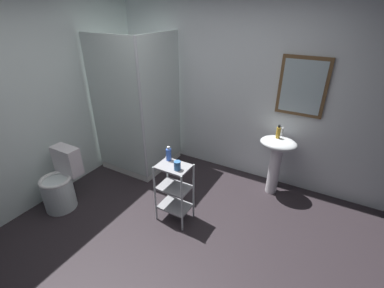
{
  "coord_description": "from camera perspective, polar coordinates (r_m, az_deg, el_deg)",
  "views": [
    {
      "loc": [
        1.29,
        -1.65,
        2.3
      ],
      "look_at": [
        0.1,
        0.45,
        1.05
      ],
      "focal_mm": 25.19,
      "sensor_mm": 36.0,
      "label": 1
    }
  ],
  "objects": [
    {
      "name": "shower_stall",
      "position": [
        4.2,
        -10.64,
        0.97
      ],
      "size": [
        0.92,
        0.92,
        2.0
      ],
      "color": "white",
      "rests_on": "ground_plane"
    },
    {
      "name": "wall_left",
      "position": [
        3.7,
        -31.54,
        6.83
      ],
      "size": [
        0.1,
        4.2,
        2.5
      ],
      "primitive_type": "cube",
      "color": "white",
      "rests_on": "ground_plane"
    },
    {
      "name": "shampoo_bottle_blue",
      "position": [
        3.02,
        -4.97,
        -2.17
      ],
      "size": [
        0.06,
        0.06,
        0.17
      ],
      "color": "blue",
      "rests_on": "storage_cart"
    },
    {
      "name": "wall_back",
      "position": [
        3.87,
        9.24,
        11.34
      ],
      "size": [
        4.2,
        0.14,
        2.5
      ],
      "color": "white",
      "rests_on": "ground_plane"
    },
    {
      "name": "rinse_cup",
      "position": [
        2.85,
        -3.13,
        -4.58
      ],
      "size": [
        0.07,
        0.07,
        0.1
      ],
      "primitive_type": "cylinder",
      "color": "#3870B2",
      "rests_on": "storage_cart"
    },
    {
      "name": "storage_cart",
      "position": [
        3.12,
        -3.78,
        -9.38
      ],
      "size": [
        0.38,
        0.28,
        0.74
      ],
      "color": "silver",
      "rests_on": "ground_plane"
    },
    {
      "name": "sink_faucet",
      "position": [
        3.63,
        18.53,
        2.53
      ],
      "size": [
        0.03,
        0.03,
        0.1
      ],
      "primitive_type": "cylinder",
      "color": "silver",
      "rests_on": "pedestal_sink"
    },
    {
      "name": "toilet",
      "position": [
        3.76,
        -26.04,
        -7.69
      ],
      "size": [
        0.37,
        0.49,
        0.76
      ],
      "color": "white",
      "rests_on": "ground_plane"
    },
    {
      "name": "hand_soap_bottle",
      "position": [
        3.52,
        17.8,
        2.36
      ],
      "size": [
        0.05,
        0.05,
        0.18
      ],
      "color": "gold",
      "rests_on": "pedestal_sink"
    },
    {
      "name": "ground_plane",
      "position": [
        3.12,
        -6.12,
        -20.62
      ],
      "size": [
        4.2,
        4.2,
        0.02
      ],
      "primitive_type": "cube",
      "color": "#2B2428"
    },
    {
      "name": "pedestal_sink",
      "position": [
        3.65,
        17.47,
        -2.15
      ],
      "size": [
        0.46,
        0.37,
        0.81
      ],
      "color": "white",
      "rests_on": "ground_plane"
    }
  ]
}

